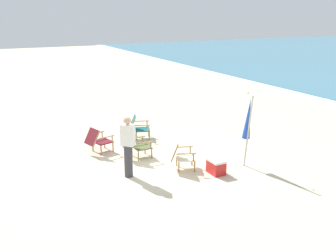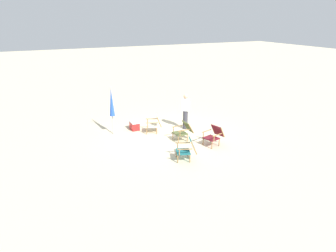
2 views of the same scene
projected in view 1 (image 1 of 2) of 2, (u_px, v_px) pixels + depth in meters
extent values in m
plane|color=beige|center=(153.00, 165.00, 11.11)|extent=(80.00, 80.00, 0.00)
cube|color=maroon|center=(103.00, 142.00, 12.08)|extent=(0.63, 0.60, 0.04)
cube|color=maroon|center=(92.00, 137.00, 11.78)|extent=(0.55, 0.41, 0.47)
cylinder|color=olive|center=(105.00, 143.00, 12.43)|extent=(0.04, 0.04, 0.32)
cylinder|color=olive|center=(113.00, 147.00, 12.09)|extent=(0.04, 0.04, 0.32)
cylinder|color=olive|center=(93.00, 146.00, 12.15)|extent=(0.04, 0.04, 0.32)
cylinder|color=olive|center=(101.00, 150.00, 11.82)|extent=(0.04, 0.04, 0.32)
cube|color=olive|center=(97.00, 133.00, 12.20)|extent=(0.17, 0.52, 0.02)
cylinder|color=olive|center=(102.00, 135.00, 12.35)|extent=(0.04, 0.04, 0.22)
cube|color=olive|center=(107.00, 137.00, 11.80)|extent=(0.17, 0.52, 0.02)
cylinder|color=olive|center=(112.00, 139.00, 11.95)|extent=(0.04, 0.04, 0.22)
cylinder|color=olive|center=(87.00, 135.00, 11.96)|extent=(0.11, 0.29, 0.47)
cylinder|color=olive|center=(96.00, 139.00, 11.59)|extent=(0.11, 0.29, 0.47)
cube|color=#515B33|center=(142.00, 147.00, 11.60)|extent=(0.53, 0.50, 0.04)
cube|color=#515B33|center=(130.00, 142.00, 11.36)|extent=(0.50, 0.31, 0.47)
cylinder|color=olive|center=(145.00, 149.00, 11.94)|extent=(0.04, 0.04, 0.32)
cylinder|color=olive|center=(152.00, 153.00, 11.54)|extent=(0.04, 0.04, 0.32)
cylinder|color=olive|center=(132.00, 151.00, 11.74)|extent=(0.04, 0.04, 0.32)
cylinder|color=olive|center=(138.00, 156.00, 11.35)|extent=(0.04, 0.04, 0.32)
cube|color=olive|center=(137.00, 137.00, 11.76)|extent=(0.05, 0.53, 0.02)
cylinder|color=olive|center=(143.00, 140.00, 11.88)|extent=(0.04, 0.04, 0.22)
cube|color=olive|center=(145.00, 143.00, 11.29)|extent=(0.05, 0.53, 0.02)
cylinder|color=olive|center=(151.00, 145.00, 11.41)|extent=(0.04, 0.04, 0.22)
cylinder|color=olive|center=(126.00, 139.00, 11.58)|extent=(0.05, 0.30, 0.47)
cylinder|color=olive|center=(133.00, 144.00, 11.15)|extent=(0.05, 0.30, 0.47)
cube|color=#196066|center=(143.00, 129.00, 13.32)|extent=(0.66, 0.63, 0.04)
cube|color=#196066|center=(132.00, 123.00, 13.21)|extent=(0.55, 0.40, 0.49)
cylinder|color=olive|center=(149.00, 132.00, 13.61)|extent=(0.04, 0.04, 0.32)
cylinder|color=olive|center=(149.00, 136.00, 13.16)|extent=(0.04, 0.04, 0.32)
cylinder|color=olive|center=(136.00, 132.00, 13.56)|extent=(0.04, 0.04, 0.32)
cylinder|color=olive|center=(137.00, 136.00, 13.12)|extent=(0.04, 0.04, 0.32)
cube|color=olive|center=(142.00, 121.00, 13.52)|extent=(0.22, 0.51, 0.02)
cylinder|color=olive|center=(147.00, 124.00, 13.57)|extent=(0.04, 0.04, 0.22)
cube|color=olive|center=(142.00, 126.00, 12.99)|extent=(0.22, 0.51, 0.02)
cylinder|color=olive|center=(148.00, 129.00, 13.03)|extent=(0.04, 0.04, 0.22)
cylinder|color=olive|center=(132.00, 121.00, 13.46)|extent=(0.12, 0.25, 0.49)
cylinder|color=olive|center=(132.00, 125.00, 12.97)|extent=(0.12, 0.25, 0.49)
cube|color=beige|center=(186.00, 158.00, 10.74)|extent=(0.66, 0.63, 0.04)
cube|color=beige|center=(174.00, 150.00, 10.64)|extent=(0.54, 0.38, 0.50)
cylinder|color=olive|center=(192.00, 160.00, 11.03)|extent=(0.04, 0.04, 0.32)
cylinder|color=olive|center=(195.00, 166.00, 10.58)|extent=(0.04, 0.04, 0.32)
cylinder|color=olive|center=(177.00, 160.00, 10.98)|extent=(0.04, 0.04, 0.32)
cylinder|color=olive|center=(179.00, 167.00, 10.54)|extent=(0.04, 0.04, 0.32)
cube|color=olive|center=(184.00, 147.00, 10.94)|extent=(0.22, 0.51, 0.02)
cylinder|color=olive|center=(190.00, 150.00, 10.99)|extent=(0.04, 0.04, 0.22)
cube|color=olive|center=(186.00, 154.00, 10.41)|extent=(0.22, 0.51, 0.02)
cylinder|color=olive|center=(193.00, 157.00, 10.45)|extent=(0.04, 0.04, 0.22)
cylinder|color=olive|center=(173.00, 147.00, 10.88)|extent=(0.12, 0.22, 0.50)
cylinder|color=olive|center=(175.00, 153.00, 10.39)|extent=(0.12, 0.22, 0.50)
cylinder|color=#B7B2A8|center=(248.00, 132.00, 10.61)|extent=(0.37, 0.14, 2.08)
cone|color=blue|center=(248.00, 118.00, 10.56)|extent=(0.44, 0.31, 1.18)
sphere|color=#B7B2A8|center=(248.00, 93.00, 10.47)|extent=(0.06, 0.06, 0.06)
cylinder|color=#383842|center=(128.00, 161.00, 10.20)|extent=(0.22, 0.22, 0.86)
cube|color=white|center=(128.00, 135.00, 10.01)|extent=(0.38, 0.38, 0.56)
sphere|color=tan|center=(127.00, 120.00, 9.90)|extent=(0.20, 0.20, 0.20)
cube|color=red|center=(216.00, 167.00, 10.47)|extent=(0.48, 0.34, 0.34)
cube|color=white|center=(216.00, 160.00, 10.41)|extent=(0.49, 0.35, 0.06)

